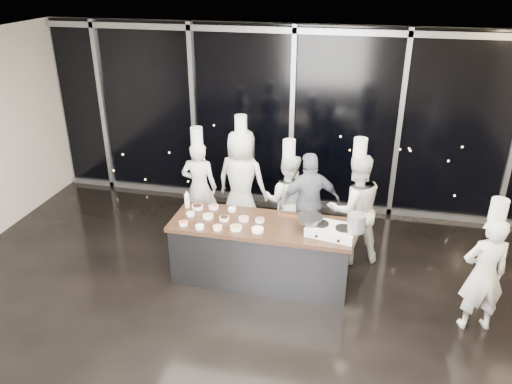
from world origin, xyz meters
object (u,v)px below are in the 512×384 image
at_px(demo_counter, 261,251).
at_px(chef_far_left, 199,186).
at_px(stock_pot, 357,223).
at_px(chef_right, 355,208).
at_px(chef_left, 242,181).
at_px(guest, 310,203).
at_px(stove, 332,230).
at_px(frying_pan, 309,218).
at_px(chef_side, 484,273).
at_px(chef_center, 288,200).

bearing_deg(demo_counter, chef_far_left, 137.66).
relative_size(stock_pot, chef_right, 0.12).
relative_size(chef_left, guest, 1.23).
relative_size(stove, guest, 0.43).
distance_m(stove, frying_pan, 0.33).
relative_size(demo_counter, frying_pan, 3.97).
bearing_deg(chef_side, chef_center, -43.98).
xyz_separation_m(stock_pot, chef_right, (-0.05, 1.01, -0.30)).
bearing_deg(chef_center, stock_pot, 130.49).
height_order(chef_far_left, chef_side, chef_far_left).
relative_size(chef_left, chef_right, 1.03).
relative_size(demo_counter, stove, 3.59).
xyz_separation_m(chef_left, chef_center, (0.80, -0.28, -0.12)).
xyz_separation_m(frying_pan, chef_right, (0.56, 0.86, -0.21)).
height_order(chef_left, chef_right, chef_left).
bearing_deg(chef_center, chef_side, 150.25).
xyz_separation_m(demo_counter, chef_right, (1.21, 0.83, 0.40)).
relative_size(demo_counter, chef_right, 1.28).
bearing_deg(chef_center, stove, 123.06).
height_order(chef_far_left, guest, chef_far_left).
bearing_deg(frying_pan, stock_pot, -2.64).
bearing_deg(stock_pot, chef_side, -8.37).
relative_size(stock_pot, chef_side, 0.13).
distance_m(chef_center, guest, 0.38).
height_order(chef_far_left, chef_center, chef_far_left).
height_order(frying_pan, chef_center, chef_center).
relative_size(chef_center, guest, 1.08).
distance_m(chef_center, chef_right, 1.06).
bearing_deg(guest, chef_left, -42.57).
xyz_separation_m(chef_far_left, chef_side, (4.06, -1.57, -0.02)).
bearing_deg(chef_side, stove, -23.70).
distance_m(stock_pot, chef_far_left, 2.89).
height_order(stove, frying_pan, frying_pan).
distance_m(stove, chef_left, 2.14).
bearing_deg(chef_right, guest, -32.67).
height_order(stock_pot, chef_right, chef_right).
relative_size(stove, chef_far_left, 0.38).
distance_m(demo_counter, chef_far_left, 1.77).
bearing_deg(chef_left, chef_center, 172.05).
height_order(demo_counter, chef_center, chef_center).
height_order(stove, chef_right, chef_right).
xyz_separation_m(stock_pot, chef_left, (-1.88, 1.53, -0.27)).
xyz_separation_m(stove, chef_left, (-1.57, 1.45, -0.08)).
distance_m(frying_pan, guest, 1.02).
bearing_deg(chef_right, stock_pot, 70.16).
bearing_deg(stove, demo_counter, -175.18).
bearing_deg(guest, demo_counter, 37.01).
bearing_deg(chef_side, frying_pan, -24.29).
height_order(chef_center, guest, chef_center).
bearing_deg(stock_pot, chef_right, 92.64).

